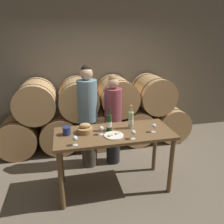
# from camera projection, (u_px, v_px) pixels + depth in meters

# --- Properties ---
(ground_plane) EXTENTS (10.00, 10.00, 0.00)m
(ground_plane) POSITION_uv_depth(u_px,v_px,m) (114.00, 186.00, 3.34)
(ground_plane) COLOR #726654
(stone_wall_back) EXTENTS (10.00, 0.12, 3.20)m
(stone_wall_back) POSITION_uv_depth(u_px,v_px,m) (93.00, 64.00, 4.61)
(stone_wall_back) COLOR #706656
(stone_wall_back) RESTS_ON ground_plane
(barrel_stack) EXTENTS (3.85, 0.82, 1.40)m
(barrel_stack) POSITION_uv_depth(u_px,v_px,m) (98.00, 114.00, 4.44)
(barrel_stack) COLOR tan
(barrel_stack) RESTS_ON ground_plane
(tasting_table) EXTENTS (1.64, 0.69, 0.91)m
(tasting_table) POSITION_uv_depth(u_px,v_px,m) (114.00, 141.00, 3.08)
(tasting_table) COLOR brown
(tasting_table) RESTS_ON ground_plane
(person_left) EXTENTS (0.32, 0.32, 1.76)m
(person_left) POSITION_uv_depth(u_px,v_px,m) (88.00, 117.00, 3.61)
(person_left) COLOR #4C4238
(person_left) RESTS_ON ground_plane
(person_right) EXTENTS (0.29, 0.29, 1.59)m
(person_right) POSITION_uv_depth(u_px,v_px,m) (113.00, 120.00, 3.73)
(person_right) COLOR #232326
(person_right) RESTS_ON ground_plane
(wine_bottle_red) EXTENTS (0.08, 0.08, 0.34)m
(wine_bottle_red) POSITION_uv_depth(u_px,v_px,m) (109.00, 123.00, 3.04)
(wine_bottle_red) COLOR #193819
(wine_bottle_red) RESTS_ON tasting_table
(wine_bottle_white) EXTENTS (0.08, 0.08, 0.35)m
(wine_bottle_white) POSITION_uv_depth(u_px,v_px,m) (131.00, 120.00, 3.13)
(wine_bottle_white) COLOR #ADBC7F
(wine_bottle_white) RESTS_ON tasting_table
(blue_crock) EXTENTS (0.11, 0.11, 0.11)m
(blue_crock) POSITION_uv_depth(u_px,v_px,m) (67.00, 130.00, 2.94)
(blue_crock) COLOR navy
(blue_crock) RESTS_ON tasting_table
(bread_basket) EXTENTS (0.21, 0.21, 0.14)m
(bread_basket) POSITION_uv_depth(u_px,v_px,m) (85.00, 129.00, 3.00)
(bread_basket) COLOR #A87F4C
(bread_basket) RESTS_ON tasting_table
(cheese_plate) EXTENTS (0.26, 0.26, 0.04)m
(cheese_plate) POSITION_uv_depth(u_px,v_px,m) (114.00, 135.00, 2.92)
(cheese_plate) COLOR white
(cheese_plate) RESTS_ON tasting_table
(wine_glass_far_left) EXTENTS (0.06, 0.06, 0.12)m
(wine_glass_far_left) POSITION_uv_depth(u_px,v_px,m) (75.00, 139.00, 2.65)
(wine_glass_far_left) COLOR white
(wine_glass_far_left) RESTS_ON tasting_table
(wine_glass_left) EXTENTS (0.06, 0.06, 0.12)m
(wine_glass_left) POSITION_uv_depth(u_px,v_px,m) (101.00, 129.00, 2.93)
(wine_glass_left) COLOR white
(wine_glass_left) RESTS_ON tasting_table
(wine_glass_center) EXTENTS (0.06, 0.06, 0.12)m
(wine_glass_center) POSITION_uv_depth(u_px,v_px,m) (133.00, 133.00, 2.81)
(wine_glass_center) COLOR white
(wine_glass_center) RESTS_ON tasting_table
(wine_glass_right) EXTENTS (0.06, 0.06, 0.12)m
(wine_glass_right) POSITION_uv_depth(u_px,v_px,m) (154.00, 126.00, 3.01)
(wine_glass_right) COLOR white
(wine_glass_right) RESTS_ON tasting_table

